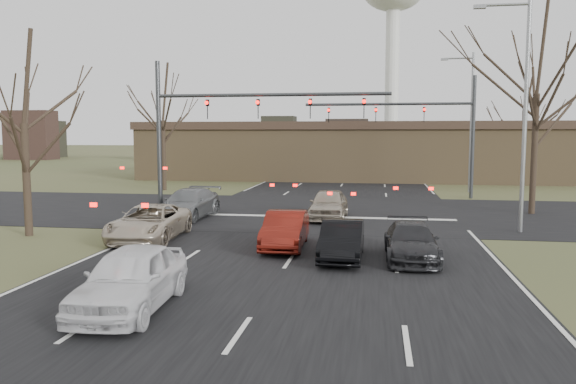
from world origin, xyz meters
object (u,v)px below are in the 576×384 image
object	(u,v)px
car_white_sedan	(131,278)
car_black_hatch	(342,240)
car_silver_suv	(149,223)
car_charcoal_sedan	(411,242)
mast_arm_far	(429,122)
mast_arm_near	(219,118)
car_grey_ahead	(189,204)
building	(368,151)
streetlight_right_far	(469,115)
car_red_ahead	(285,230)
streetlight_right_near	(521,102)
car_silver_ahead	(329,204)

from	to	relation	value
car_white_sedan	car_black_hatch	size ratio (longest dim) A/B	1.15
car_silver_suv	car_charcoal_sedan	size ratio (longest dim) A/B	1.18
mast_arm_far	car_charcoal_sedan	xyz separation A→B (m)	(-2.16, -19.11, -4.40)
car_black_hatch	mast_arm_near	bearing A→B (deg)	126.89
mast_arm_far	car_charcoal_sedan	distance (m)	19.73
car_grey_ahead	car_charcoal_sedan	bearing A→B (deg)	-33.19
building	car_black_hatch	size ratio (longest dim) A/B	10.75
car_white_sedan	car_grey_ahead	bearing A→B (deg)	100.54
car_charcoal_sedan	building	bearing A→B (deg)	92.48
streetlight_right_far	car_white_sedan	world-z (taller)	streetlight_right_far
car_red_ahead	streetlight_right_far	bearing A→B (deg)	63.66
mast_arm_far	car_silver_suv	bearing A→B (deg)	-125.67
mast_arm_near	car_silver_suv	xyz separation A→B (m)	(-0.89, -7.14, -4.37)
mast_arm_far	car_white_sedan	world-z (taller)	mast_arm_far
mast_arm_far	streetlight_right_far	world-z (taller)	streetlight_right_far
building	car_red_ahead	xyz separation A→B (m)	(-2.50, -32.79, -1.99)
car_black_hatch	car_red_ahead	size ratio (longest dim) A/B	0.96
building	car_charcoal_sedan	distance (m)	34.23
streetlight_right_near	car_silver_ahead	distance (m)	9.94
mast_arm_far	car_white_sedan	xyz separation A→B (m)	(-9.18, -25.67, -4.25)
car_silver_ahead	mast_arm_far	bearing A→B (deg)	62.02
car_silver_suv	car_white_sedan	bearing A→B (deg)	-73.08
car_silver_ahead	car_charcoal_sedan	bearing A→B (deg)	-67.28
mast_arm_far	car_black_hatch	world-z (taller)	mast_arm_far
car_silver_suv	car_black_hatch	distance (m)	8.14
streetlight_right_far	car_red_ahead	xyz separation A→B (m)	(-9.82, -21.79, -4.91)
mast_arm_near	streetlight_right_near	world-z (taller)	streetlight_right_near
streetlight_right_far	car_silver_ahead	size ratio (longest dim) A/B	2.27
streetlight_right_near	car_grey_ahead	world-z (taller)	streetlight_right_near
streetlight_right_near	car_silver_suv	size ratio (longest dim) A/B	1.98
car_charcoal_sedan	car_grey_ahead	xyz separation A→B (m)	(-10.53, 7.81, 0.12)
mast_arm_near	streetlight_right_far	world-z (taller)	streetlight_right_far
streetlight_right_near	car_grey_ahead	xyz separation A→B (m)	(-15.32, 1.71, -4.85)
car_grey_ahead	car_red_ahead	world-z (taller)	car_grey_ahead
car_black_hatch	car_charcoal_sedan	distance (m)	2.33
car_charcoal_sedan	car_grey_ahead	size ratio (longest dim) A/B	0.84
streetlight_right_far	car_grey_ahead	xyz separation A→B (m)	(-15.82, -15.29, -4.85)
streetlight_right_near	mast_arm_near	bearing A→B (deg)	167.95
car_black_hatch	car_grey_ahead	bearing A→B (deg)	135.85
streetlight_right_near	car_charcoal_sedan	world-z (taller)	streetlight_right_near
streetlight_right_near	car_grey_ahead	size ratio (longest dim) A/B	1.98
streetlight_right_far	building	bearing A→B (deg)	123.65
car_silver_suv	car_black_hatch	xyz separation A→B (m)	(7.83, -2.22, -0.05)
building	car_silver_suv	size ratio (longest dim) A/B	8.41
mast_arm_far	streetlight_right_near	xyz separation A→B (m)	(2.64, -13.00, 0.57)
mast_arm_far	car_silver_ahead	bearing A→B (deg)	-118.40
car_silver_ahead	car_white_sedan	bearing A→B (deg)	-102.58
streetlight_right_far	car_grey_ahead	distance (m)	22.53
streetlight_right_far	car_grey_ahead	size ratio (longest dim) A/B	1.98
car_silver_suv	mast_arm_far	bearing A→B (deg)	51.15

